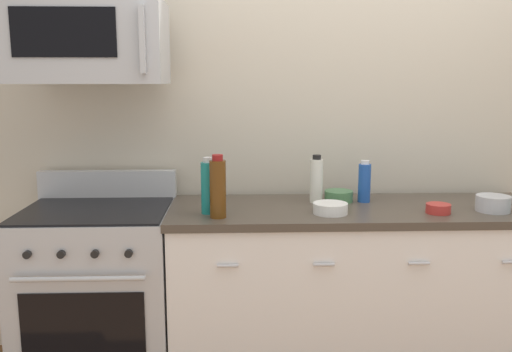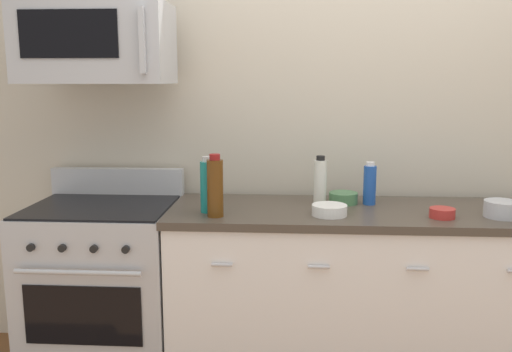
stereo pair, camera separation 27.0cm
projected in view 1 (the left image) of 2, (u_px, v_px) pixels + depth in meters
name	position (u px, v px, depth m)	size (l,w,h in m)	color
back_wall	(344.00, 118.00, 3.13)	(5.04, 0.10, 2.70)	beige
counter_unit	(355.00, 291.00, 2.88)	(1.95, 0.66, 0.92)	white
range_oven	(100.00, 292.00, 2.84)	(0.76, 0.69, 1.07)	#B7BABF
microwave	(89.00, 42.00, 2.66)	(0.74, 0.44, 0.40)	#B7BABF
bottle_soda_blue	(364.00, 182.00, 2.90)	(0.07, 0.07, 0.23)	#1E4CA5
bottle_wine_amber	(218.00, 188.00, 2.56)	(0.08, 0.08, 0.30)	#59330F
bottle_vinegar_white	(316.00, 180.00, 2.89)	(0.07, 0.07, 0.26)	silver
bottle_sparkling_teal	(208.00, 187.00, 2.65)	(0.07, 0.07, 0.28)	#197F7A
bowl_red_small	(438.00, 208.00, 2.67)	(0.12, 0.12, 0.05)	#B72D28
bowl_steel_prep	(493.00, 203.00, 2.70)	(0.17, 0.17, 0.08)	#B2B5BA
bowl_white_ceramic	(330.00, 208.00, 2.66)	(0.17, 0.17, 0.05)	white
bowl_green_glaze	(339.00, 196.00, 2.92)	(0.15, 0.15, 0.06)	#477A4C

